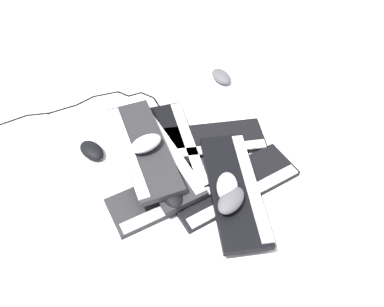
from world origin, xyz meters
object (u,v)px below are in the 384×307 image
Objects in this scene: keyboard_2 at (176,192)px; mouse_0 at (221,76)px; mouse_1 at (146,143)px; keyboard_4 at (158,157)px; keyboard_1 at (175,147)px; mouse_4 at (227,187)px; mouse_6 at (172,195)px; mouse_2 at (92,150)px; mouse_3 at (172,189)px; keyboard_6 at (234,188)px; keyboard_5 at (143,148)px; mouse_5 at (231,200)px; keyboard_0 at (205,142)px; keyboard_3 at (235,186)px.

keyboard_2 is 4.03× the size of mouse_0.
keyboard_4 is at bearing 139.89° from mouse_1.
keyboard_1 is at bearing -55.99° from mouse_0.
mouse_0 is 0.62m from mouse_4.
mouse_6 is at bearing -155.28° from keyboard_1.
keyboard_2 is 4.03× the size of mouse_2.
mouse_3 is 1.00× the size of mouse_4.
keyboard_4 is 4.05× the size of mouse_4.
keyboard_6 is 0.05m from mouse_4.
keyboard_5 is 0.04m from mouse_1.
mouse_6 is (-0.11, 0.17, 0.01)m from keyboard_6.
mouse_6 reaches higher than keyboard_1.
keyboard_5 is (0.08, 0.16, 0.06)m from keyboard_2.
mouse_2 is 1.00× the size of mouse_5.
mouse_4 is at bearing -93.48° from mouse_3.
keyboard_0 is 0.24m from keyboard_5.
keyboard_6 reaches higher than mouse_2.
keyboard_1 is at bearing 129.46° from keyboard_0.
mouse_1 is at bearing -92.68° from mouse_5.
keyboard_5 is 3.83× the size of mouse_5.
keyboard_6 reaches higher than mouse_0.
mouse_0 reaches higher than keyboard_2.
keyboard_5 is at bearing 99.05° from keyboard_4.
keyboard_5 is at bearing 64.45° from keyboard_2.
keyboard_1 is 0.09m from keyboard_4.
mouse_4 is 0.05m from mouse_5.
mouse_5 is 1.00× the size of mouse_6.
mouse_5 is (-0.07, -0.33, -0.03)m from mouse_1.
mouse_1 is (-0.01, 0.03, 0.07)m from keyboard_4.
keyboard_1 is 3.93× the size of mouse_5.
keyboard_5 is 0.19m from mouse_3.
keyboard_3 is at bearing -98.63° from mouse_6.
mouse_0 is 1.00× the size of mouse_3.
keyboard_6 is 4.10× the size of mouse_5.
keyboard_3 is at bearing -159.78° from mouse_5.
mouse_4 is at bearing -136.17° from mouse_5.
keyboard_5 is at bearing 136.22° from keyboard_0.
mouse_4 reaches higher than mouse_2.
mouse_1 is 1.00× the size of mouse_3.
keyboard_0 is 4.09× the size of mouse_2.
keyboard_3 is at bearing -129.60° from keyboard_0.
mouse_6 is (-0.02, -0.01, 0.00)m from mouse_3.
keyboard_2 is at bearing -41.64° from mouse_6.
keyboard_0 is 0.26m from mouse_4.
keyboard_1 is at bearing -0.32° from mouse_3.
mouse_1 is 0.20m from mouse_6.
mouse_2 is at bearing 85.38° from keyboard_2.
keyboard_0 is 0.25m from keyboard_2.
mouse_0 is 1.00× the size of mouse_2.
mouse_3 is at bearing 86.65° from mouse_1.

